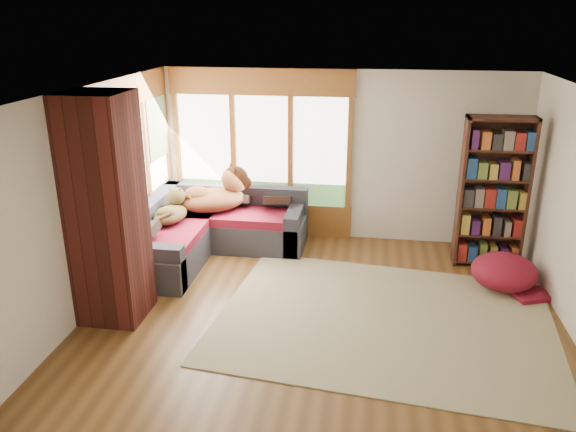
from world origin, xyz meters
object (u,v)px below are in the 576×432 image
(brick_chimney, at_px, (107,210))
(bookshelf, at_px, (493,193))
(dog_brindle, at_px, (172,210))
(sectional_sofa, at_px, (203,230))
(dog_tan, at_px, (218,193))
(area_rug, at_px, (384,320))
(pouf, at_px, (504,271))

(brick_chimney, xyz_separation_m, bookshelf, (4.54, 2.10, -0.25))
(brick_chimney, xyz_separation_m, dog_brindle, (0.11, 1.69, -0.57))
(brick_chimney, height_order, bookshelf, brick_chimney)
(sectional_sofa, distance_m, dog_tan, 0.59)
(brick_chimney, height_order, dog_tan, brick_chimney)
(brick_chimney, xyz_separation_m, sectional_sofa, (0.45, 2.05, -1.00))
(dog_tan, bearing_deg, sectional_sofa, -165.11)
(sectional_sofa, distance_m, area_rug, 3.20)
(dog_brindle, bearing_deg, sectional_sofa, -40.21)
(pouf, bearing_deg, sectional_sofa, 171.05)
(area_rug, relative_size, dog_tan, 3.23)
(brick_chimney, bearing_deg, area_rug, 5.80)
(brick_chimney, height_order, sectional_sofa, brick_chimney)
(area_rug, bearing_deg, sectional_sofa, 147.06)
(bookshelf, height_order, dog_brindle, bookshelf)
(bookshelf, height_order, dog_tan, bookshelf)
(area_rug, height_order, pouf, pouf)
(area_rug, distance_m, bookshelf, 2.51)
(bookshelf, relative_size, pouf, 2.54)
(brick_chimney, bearing_deg, bookshelf, 24.81)
(brick_chimney, bearing_deg, dog_brindle, 86.27)
(bookshelf, bearing_deg, pouf, -81.61)
(pouf, height_order, dog_tan, dog_tan)
(bookshelf, xyz_separation_m, dog_tan, (-3.90, 0.13, -0.23))
(dog_brindle, bearing_deg, brick_chimney, 179.22)
(area_rug, xyz_separation_m, dog_tan, (-2.48, 1.91, 0.82))
(brick_chimney, distance_m, sectional_sofa, 2.32)
(brick_chimney, relative_size, pouf, 3.14)
(pouf, distance_m, dog_brindle, 4.57)
(dog_tan, bearing_deg, dog_brindle, -163.17)
(pouf, bearing_deg, brick_chimney, -163.38)
(brick_chimney, distance_m, pouf, 4.96)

